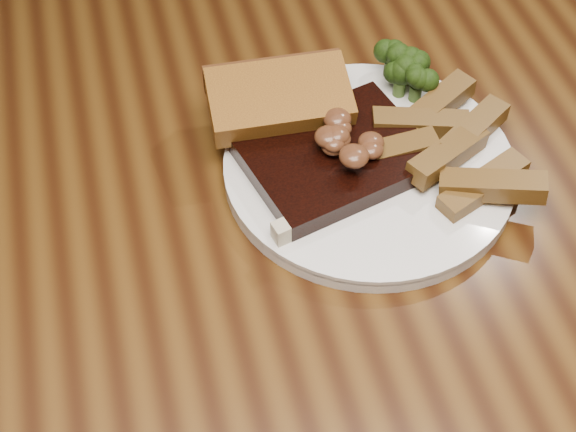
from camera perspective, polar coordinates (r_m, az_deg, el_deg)
name	(u,v)px	position (r m, az deg, el deg)	size (l,w,h in m)	color
dining_table	(276,302)	(0.74, -0.86, -6.16)	(1.60, 0.90, 0.75)	#482B0E
chair_far	(144,51)	(1.27, -10.22, 11.50)	(0.54, 0.54, 0.88)	black
plate	(368,168)	(0.71, 5.74, 3.40)	(0.26, 0.26, 0.01)	white
steak	(335,158)	(0.70, 3.37, 4.15)	(0.15, 0.11, 0.02)	black
steak_bone	(353,204)	(0.67, 4.62, 0.88)	(0.15, 0.01, 0.02)	#BFB594
mushroom_pile	(339,138)	(0.68, 3.65, 5.53)	(0.07, 0.07, 0.03)	brown
garlic_bread	(280,116)	(0.73, -0.60, 7.13)	(0.12, 0.07, 0.03)	#9C671C
potato_wedges	(451,150)	(0.71, 11.53, 4.65)	(0.11, 0.11, 0.02)	brown
broccoli_cluster	(408,78)	(0.76, 8.53, 9.71)	(0.07, 0.07, 0.04)	#203A0D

